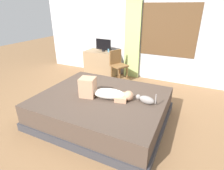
# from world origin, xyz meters

# --- Properties ---
(ground_plane) EXTENTS (16.00, 16.00, 0.00)m
(ground_plane) POSITION_xyz_m (0.00, 0.00, 0.00)
(ground_plane) COLOR olive
(back_wall_with_window) EXTENTS (6.40, 0.14, 2.90)m
(back_wall_with_window) POSITION_xyz_m (0.02, 2.49, 1.45)
(back_wall_with_window) COLOR silver
(back_wall_with_window) RESTS_ON ground
(bed) EXTENTS (2.25, 1.88, 0.48)m
(bed) POSITION_xyz_m (0.00, 0.04, 0.24)
(bed) COLOR #38383D
(bed) RESTS_ON ground
(person_lying) EXTENTS (0.94, 0.43, 0.34)m
(person_lying) POSITION_xyz_m (0.06, -0.00, 0.59)
(person_lying) COLOR silver
(person_lying) RESTS_ON bed
(cat) EXTENTS (0.36, 0.15, 0.21)m
(cat) POSITION_xyz_m (0.77, 0.12, 0.55)
(cat) COLOR gray
(cat) RESTS_ON bed
(desk) EXTENTS (0.90, 0.56, 0.74)m
(desk) POSITION_xyz_m (-1.14, 2.10, 0.37)
(desk) COLOR #997A56
(desk) RESTS_ON ground
(tv_monitor) EXTENTS (0.48, 0.10, 0.35)m
(tv_monitor) POSITION_xyz_m (-1.06, 2.10, 0.92)
(tv_monitor) COLOR black
(tv_monitor) RESTS_ON desk
(cup) EXTENTS (0.07, 0.07, 0.10)m
(cup) POSITION_xyz_m (-0.88, 2.09, 0.79)
(cup) COLOR teal
(cup) RESTS_ON desk
(chair_by_desk) EXTENTS (0.51, 0.51, 0.86)m
(chair_by_desk) POSITION_xyz_m (-0.51, 1.88, 0.51)
(chair_by_desk) COLOR brown
(chair_by_desk) RESTS_ON ground
(curtain_left) EXTENTS (0.44, 0.06, 2.66)m
(curtain_left) POSITION_xyz_m (-0.29, 2.38, 1.33)
(curtain_left) COLOR #ADCC75
(curtain_left) RESTS_ON ground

